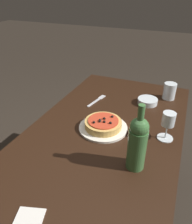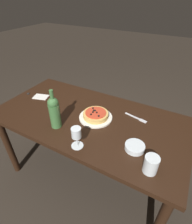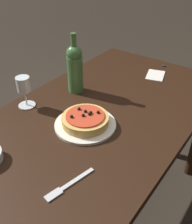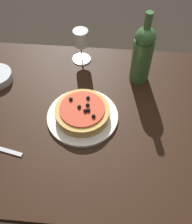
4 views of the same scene
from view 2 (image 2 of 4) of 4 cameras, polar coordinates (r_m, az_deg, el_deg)
ground_plane at (r=1.92m, az=-1.85°, el=-19.40°), size 14.00×14.00×0.00m
dining_table at (r=1.44m, az=-2.34°, el=-4.39°), size 1.52×0.78×0.74m
dinner_plate at (r=1.37m, az=-0.10°, el=-1.74°), size 0.26×0.26×0.01m
pizza at (r=1.35m, az=-0.10°, el=-0.85°), size 0.20×0.20×0.05m
wine_glass at (r=1.08m, az=-6.42°, el=-7.22°), size 0.08×0.08×0.15m
wine_bottle at (r=1.25m, az=-13.42°, el=0.09°), size 0.08×0.08×0.30m
water_cup at (r=1.03m, az=17.49°, el=-16.03°), size 0.08×0.08×0.11m
side_bowl at (r=1.14m, az=12.54°, el=-11.10°), size 0.13×0.13×0.03m
fork at (r=1.40m, az=13.25°, el=-1.97°), size 0.19×0.06×0.00m
paper_napkin at (r=1.71m, az=-17.56°, el=4.75°), size 0.16×0.13×0.00m
bottle_cap at (r=1.80m, az=-21.25°, el=5.59°), size 0.02×0.02×0.01m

